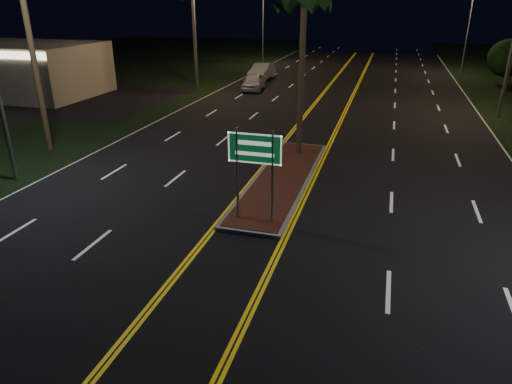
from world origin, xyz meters
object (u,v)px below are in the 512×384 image
(streetlight_right_mid, at_px, (510,26))
(car_far, at_px, (262,70))
(streetlight_right_far, at_px, (466,16))
(commercial_building, at_px, (5,68))
(highway_sign, at_px, (255,157))
(median_island, at_px, (282,179))
(shrub_far, at_px, (507,58))
(streetlight_left_mid, at_px, (199,20))
(streetlight_left_far, at_px, (266,14))
(car_near, at_px, (253,80))

(streetlight_right_mid, distance_m, car_far, 21.93)
(streetlight_right_far, height_order, car_far, streetlight_right_far)
(commercial_building, bearing_deg, highway_sign, -33.48)
(median_island, bearing_deg, commercial_building, 153.45)
(median_island, height_order, shrub_far, shrub_far)
(streetlight_left_mid, relative_size, streetlight_left_far, 1.00)
(streetlight_left_mid, distance_m, shrub_far, 27.40)
(streetlight_left_far, xyz_separation_m, shrub_far, (24.41, -8.00, -3.32))
(streetlight_left_mid, relative_size, streetlight_right_far, 1.00)
(car_far, bearing_deg, streetlight_left_far, 104.75)
(streetlight_left_far, bearing_deg, car_far, -76.91)
(streetlight_left_mid, relative_size, streetlight_right_mid, 1.00)
(highway_sign, height_order, shrub_far, shrub_far)
(streetlight_left_mid, relative_size, car_near, 1.87)
(streetlight_right_mid, bearing_deg, highway_sign, -118.93)
(median_island, relative_size, highway_sign, 3.20)
(commercial_building, distance_m, car_far, 22.05)
(highway_sign, bearing_deg, commercial_building, 146.52)
(streetlight_left_mid, bearing_deg, highway_sign, -63.41)
(median_island, distance_m, streetlight_right_mid, 19.20)
(streetlight_right_mid, relative_size, car_far, 1.72)
(streetlight_left_mid, distance_m, streetlight_right_far, 27.83)
(median_island, height_order, car_far, car_far)
(streetlight_left_far, height_order, shrub_far, streetlight_left_far)
(median_island, xyz_separation_m, streetlight_left_mid, (-10.61, 17.00, 5.57))
(commercial_building, height_order, streetlight_right_far, streetlight_right_far)
(shrub_far, bearing_deg, car_near, -156.98)
(shrub_far, bearing_deg, streetlight_left_mid, -153.82)
(commercial_building, relative_size, streetlight_right_mid, 1.67)
(highway_sign, bearing_deg, median_island, 90.00)
(car_near, bearing_deg, highway_sign, -80.18)
(streetlight_right_mid, bearing_deg, car_near, 164.05)
(median_island, relative_size, car_far, 1.96)
(commercial_building, bearing_deg, car_near, 20.66)
(streetlight_right_mid, bearing_deg, shrub_far, 77.18)
(streetlight_right_far, distance_m, shrub_far, 7.56)
(streetlight_left_far, xyz_separation_m, car_near, (3.43, -16.91, -4.86))
(commercial_building, bearing_deg, streetlight_right_mid, 3.14)
(median_island, relative_size, streetlight_left_far, 1.14)
(commercial_building, relative_size, car_near, 3.12)
(commercial_building, xyz_separation_m, streetlight_left_far, (15.39, 24.01, 3.65))
(streetlight_right_mid, xyz_separation_m, car_near, (-17.79, 5.09, -4.86))
(streetlight_left_mid, relative_size, shrub_far, 2.27)
(highway_sign, xyz_separation_m, streetlight_right_far, (10.61, 39.20, 3.25))
(streetlight_right_mid, relative_size, car_near, 1.87)
(streetlight_left_mid, distance_m, streetlight_right_mid, 21.32)
(streetlight_left_mid, relative_size, car_far, 1.72)
(car_near, bearing_deg, streetlight_right_far, 33.32)
(streetlight_right_far, bearing_deg, commercial_building, -148.99)
(median_island, relative_size, streetlight_left_mid, 1.14)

